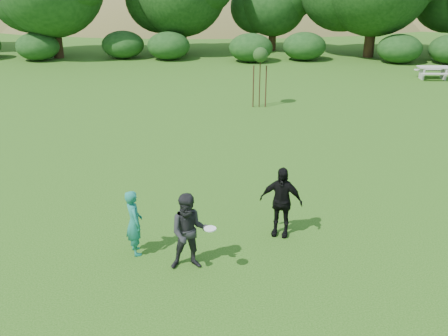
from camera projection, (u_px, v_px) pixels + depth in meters
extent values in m
plane|color=#19470C|center=(220.00, 260.00, 11.65)|extent=(120.00, 120.00, 0.00)
imported|color=#1A7767|center=(134.00, 222.00, 11.65)|extent=(0.60, 0.70, 1.62)
imported|color=#232325|center=(189.00, 232.00, 11.04)|extent=(0.95, 0.78, 1.82)
imported|color=black|center=(281.00, 202.00, 12.43)|extent=(1.15, 0.71, 1.84)
cylinder|color=white|center=(210.00, 229.00, 10.65)|extent=(0.27, 0.27, 0.03)
cylinder|color=#361E15|center=(260.00, 81.00, 23.73)|extent=(0.05, 0.05, 2.50)
sphere|color=#244518|center=(260.00, 55.00, 23.26)|extent=(0.70, 0.70, 0.70)
cylinder|color=#3E2218|center=(253.00, 86.00, 23.83)|extent=(0.06, 0.06, 2.00)
cylinder|color=#3E2318|center=(266.00, 87.00, 23.82)|extent=(0.06, 0.06, 2.00)
cube|color=#B9B5AB|center=(434.00, 67.00, 29.80)|extent=(1.80, 0.75, 0.08)
cube|color=#B1AEA5|center=(422.00, 73.00, 29.96)|extent=(0.10, 0.70, 0.68)
cube|color=#B8B4AC|center=(444.00, 74.00, 29.92)|extent=(0.10, 0.70, 0.68)
cube|color=#B7B3A9|center=(437.00, 74.00, 29.35)|extent=(1.80, 0.28, 0.06)
cube|color=beige|center=(430.00, 70.00, 30.46)|extent=(1.80, 0.28, 0.06)
ellipsoid|color=olive|center=(84.00, 86.00, 81.71)|extent=(110.00, 70.00, 44.00)
ellipsoid|color=olive|center=(357.00, 99.00, 83.10)|extent=(100.00, 64.00, 52.00)
ellipsoid|color=olive|center=(200.00, 76.00, 68.37)|extent=(80.00, 50.00, 28.00)
cylinder|color=#3A2616|center=(57.00, 36.00, 36.41)|extent=(0.73, 0.73, 3.15)
cylinder|color=#3A2616|center=(182.00, 35.00, 38.07)|extent=(0.68, 0.68, 2.80)
cylinder|color=#3A2616|center=(272.00, 36.00, 39.82)|extent=(0.60, 0.60, 2.27)
sphere|color=#194214|center=(274.00, 2.00, 38.84)|extent=(5.22, 5.22, 5.22)
cylinder|color=#3A2616|center=(370.00, 34.00, 36.64)|extent=(0.76, 0.76, 3.32)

